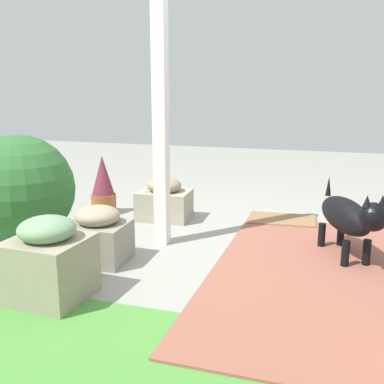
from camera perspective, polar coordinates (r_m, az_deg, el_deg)
ground_plane at (r=3.44m, az=1.24°, el=-7.22°), size 12.00×12.00×0.00m
brick_path at (r=3.08m, az=19.84°, el=-10.34°), size 1.80×2.40×0.02m
porch_pillar at (r=3.38m, az=-4.01°, el=11.63°), size 0.10×0.10×2.22m
stone_planter_nearest at (r=4.18m, az=-3.52°, el=-1.05°), size 0.49×0.38×0.39m
stone_planter_mid at (r=3.22m, az=-11.74°, el=-5.41°), size 0.41×0.37×0.40m
stone_planter_far at (r=2.73m, az=-17.60°, el=-8.30°), size 0.44×0.43×0.49m
round_shrub at (r=3.76m, az=-20.96°, el=0.36°), size 0.85×0.85×0.85m
terracotta_pot_spiky at (r=4.43m, az=-11.18°, el=0.74°), size 0.24×0.24×0.57m
dog at (r=3.32m, az=19.20°, el=-2.97°), size 0.48×0.78×0.55m
doormat at (r=4.21m, az=11.28°, el=-3.49°), size 0.63×0.44×0.03m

